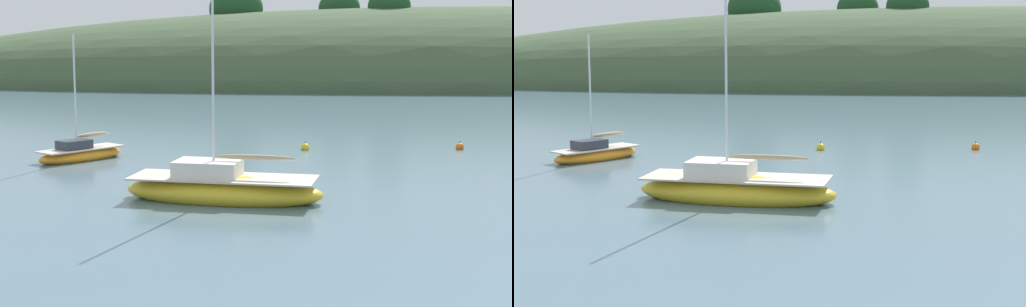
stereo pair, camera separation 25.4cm
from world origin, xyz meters
TOP-DOWN VIEW (x-y plane):
  - far_shoreline_hill at (25.22, 86.36)m, footprint 150.00×36.00m
  - sailboat_black_sloop at (-8.73, 25.68)m, footprint 4.21×4.62m
  - sailboat_orange_cutter at (-1.10, 16.28)m, footprint 7.71×3.74m
  - mooring_buoy_inner at (10.44, 30.02)m, footprint 0.44×0.44m
  - mooring_buoy_channel at (2.25, 29.53)m, footprint 0.44×0.44m

SIDE VIEW (x-z plane):
  - far_shoreline_hill at x=25.22m, z-range -10.69..10.90m
  - mooring_buoy_inner at x=10.44m, z-range -0.15..0.39m
  - mooring_buoy_channel at x=2.25m, z-range -0.15..0.39m
  - sailboat_black_sloop at x=-8.73m, z-range -2.80..3.44m
  - sailboat_orange_cutter at x=-1.10m, z-range -4.13..5.01m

